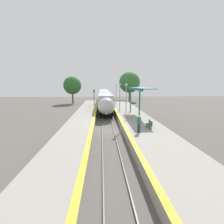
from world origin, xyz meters
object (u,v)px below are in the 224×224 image
object	(u,v)px
train	(104,98)
lamppost_mid	(120,96)
platform_bench	(149,124)
lamppost_far	(116,93)
person_waiting	(139,123)
lamppost_near	(126,100)
railway_signal	(94,97)

from	to	relation	value
train	lamppost_mid	xyz separation A→B (m)	(2.55, -15.88, 1.58)
platform_bench	lamppost_far	xyz separation A→B (m)	(-2.10, 21.01, 2.44)
train	person_waiting	bearing A→B (deg)	-84.16
train	lamppost_near	xyz separation A→B (m)	(2.55, -24.18, 1.58)
railway_signal	lamppost_far	size ratio (longest dim) A/B	0.91
railway_signal	lamppost_mid	xyz separation A→B (m)	(5.09, -9.57, 1.02)
railway_signal	lamppost_mid	world-z (taller)	lamppost_mid
train	railway_signal	size ratio (longest dim) A/B	8.99
train	railway_signal	bearing A→B (deg)	-111.92
person_waiting	lamppost_far	world-z (taller)	lamppost_far
person_waiting	lamppost_far	xyz separation A→B (m)	(-0.53, 22.59, 1.95)
lamppost_mid	person_waiting	bearing A→B (deg)	-87.87
train	lamppost_near	world-z (taller)	lamppost_near
person_waiting	train	bearing A→B (deg)	95.84
lamppost_mid	train	bearing A→B (deg)	99.13
train	lamppost_near	bearing A→B (deg)	-83.97
train	lamppost_far	xyz separation A→B (m)	(2.55, -7.58, 1.58)
lamppost_far	train	bearing A→B (deg)	108.61
platform_bench	person_waiting	distance (m)	2.28
lamppost_near	railway_signal	bearing A→B (deg)	105.91
train	lamppost_mid	distance (m)	16.16
person_waiting	railway_signal	world-z (taller)	railway_signal
train	platform_bench	bearing A→B (deg)	-80.75
lamppost_near	person_waiting	bearing A→B (deg)	-84.92
railway_signal	lamppost_far	world-z (taller)	lamppost_far
person_waiting	lamppost_near	xyz separation A→B (m)	(-0.53, 5.99, 1.95)
train	person_waiting	distance (m)	30.33
lamppost_mid	lamppost_far	distance (m)	8.30
train	person_waiting	world-z (taller)	train
train	lamppost_far	distance (m)	8.15
lamppost_near	lamppost_mid	world-z (taller)	same
railway_signal	lamppost_near	world-z (taller)	lamppost_near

